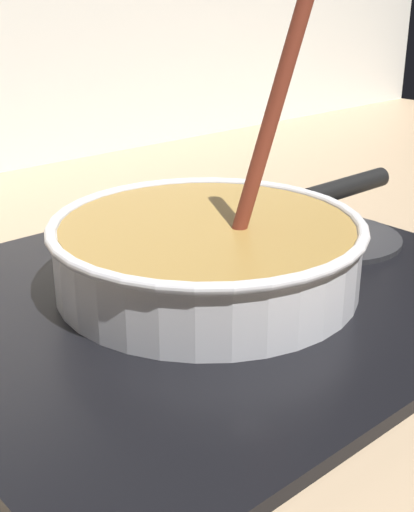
% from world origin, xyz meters
% --- Properties ---
extents(ground, '(2.40, 1.60, 0.04)m').
position_xyz_m(ground, '(0.00, 0.00, -0.02)').
color(ground, '#9E8466').
extents(hob_plate, '(0.56, 0.48, 0.01)m').
position_xyz_m(hob_plate, '(0.03, 0.22, 0.01)').
color(hob_plate, black).
rests_on(hob_plate, ground).
extents(burner_ring, '(0.18, 0.18, 0.01)m').
position_xyz_m(burner_ring, '(0.03, 0.22, 0.02)').
color(burner_ring, '#592D0C').
rests_on(burner_ring, hob_plate).
extents(spare_burner, '(0.15, 0.15, 0.01)m').
position_xyz_m(spare_burner, '(0.22, 0.22, 0.01)').
color(spare_burner, '#262628').
rests_on(spare_burner, hob_plate).
extents(cooking_pan, '(0.42, 0.30, 0.26)m').
position_xyz_m(cooking_pan, '(0.03, 0.22, 0.05)').
color(cooking_pan, silver).
rests_on(cooking_pan, hob_plate).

